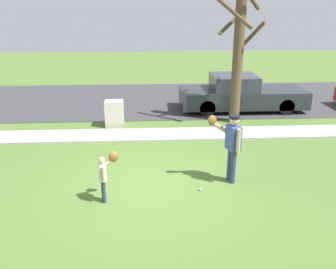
% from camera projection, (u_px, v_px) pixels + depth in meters
% --- Properties ---
extents(ground_plane, '(48.00, 48.00, 0.00)m').
position_uv_depth(ground_plane, '(151.00, 136.00, 12.04)').
color(ground_plane, '#4C6B2D').
extents(sidewalk_strip, '(36.00, 1.20, 0.06)m').
position_uv_depth(sidewalk_strip, '(151.00, 135.00, 12.13)').
color(sidewalk_strip, '#A3A39E').
rests_on(sidewalk_strip, ground).
extents(road_surface, '(36.00, 6.80, 0.02)m').
position_uv_depth(road_surface, '(150.00, 99.00, 16.83)').
color(road_surface, '#38383A').
rests_on(road_surface, ground).
extents(person_adult, '(0.80, 0.60, 1.74)m').
position_uv_depth(person_adult, '(231.00, 141.00, 8.60)').
color(person_adult, navy).
rests_on(person_adult, ground).
extents(person_child, '(0.47, 0.51, 1.12)m').
position_uv_depth(person_child, '(105.00, 171.00, 7.85)').
color(person_child, navy).
rests_on(person_child, ground).
extents(baseball, '(0.07, 0.07, 0.07)m').
position_uv_depth(baseball, '(201.00, 189.00, 8.48)').
color(baseball, white).
rests_on(baseball, ground).
extents(utility_cabinet, '(0.66, 0.50, 0.96)m').
position_uv_depth(utility_cabinet, '(114.00, 114.00, 12.91)').
color(utility_cabinet, beige).
rests_on(utility_cabinet, ground).
extents(street_tree_near, '(1.85, 1.88, 4.96)m').
position_uv_depth(street_tree_near, '(238.00, 52.00, 12.67)').
color(street_tree_near, brown).
rests_on(street_tree_near, ground).
extents(parked_pickup_dark, '(5.20, 1.95, 1.48)m').
position_uv_depth(parked_pickup_dark, '(240.00, 94.00, 14.93)').
color(parked_pickup_dark, '#23282D').
rests_on(parked_pickup_dark, road_surface).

